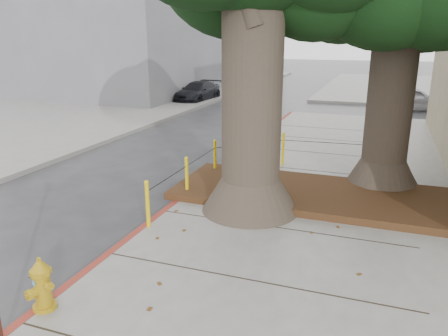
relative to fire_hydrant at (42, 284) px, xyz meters
The scene contains 11 objects.
ground 2.57m from the fire_hydrant, 40.80° to the left, with size 140.00×140.00×0.00m, color #28282B.
sidewalk_far 32.62m from the fire_hydrant, 75.98° to the left, with size 16.00×20.00×0.15m, color slate.
sidewalk_opposite 16.80m from the fire_hydrant, 136.10° to the left, with size 14.00×60.00×0.15m, color slate.
curb_red 4.17m from the fire_hydrant, 91.36° to the left, with size 0.14×26.00×0.16m, color maroon.
planter_bed 6.22m from the fire_hydrant, 63.18° to the left, with size 6.40×2.60×0.16m, color black.
building_far_grey 27.58m from the fire_hydrant, 118.99° to the left, with size 12.00×16.00×12.00m, color slate.
building_far_white 49.52m from the fire_hydrant, 107.94° to the left, with size 12.00×18.00×15.00m, color silver.
bollard_ring 6.11m from the fire_hydrant, 80.24° to the left, with size 3.79×5.39×0.95m.
fire_hydrant is the anchor object (origin of this frame).
car_silver 21.37m from the fire_hydrant, 74.93° to the left, with size 1.42×3.53×1.20m, color #B3B3B8.
car_dark 20.85m from the fire_hydrant, 107.51° to the left, with size 1.60×3.93×1.14m, color black.
Camera 1 is at (2.13, -5.62, 3.69)m, focal length 35.00 mm.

